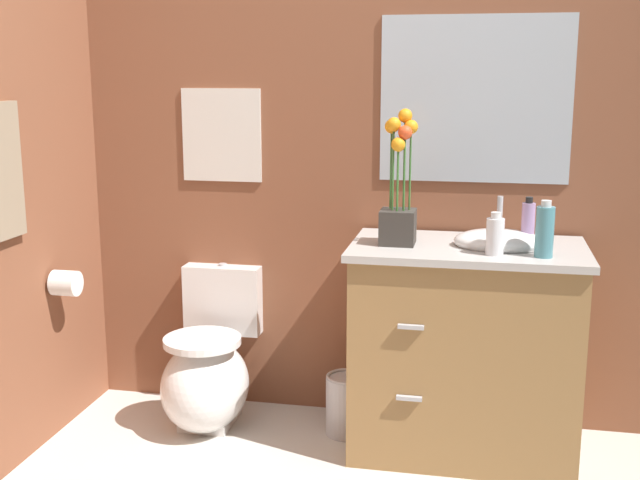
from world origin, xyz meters
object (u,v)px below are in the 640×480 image
(flower_vase, at_px, (399,197))
(toilet_paper_roll, at_px, (66,283))
(trash_bin, at_px, (346,404))
(toilet, at_px, (208,373))
(soap_bottle, at_px, (545,231))
(hand_wash_bottle, at_px, (495,236))
(vanity_cabinet, at_px, (465,347))
(wall_mirror, at_px, (475,100))
(wall_poster, at_px, (222,135))
(lotion_bottle, at_px, (528,224))

(flower_vase, distance_m, toilet_paper_roll, 1.47)
(flower_vase, relative_size, trash_bin, 1.99)
(toilet, bearing_deg, trash_bin, 1.92)
(soap_bottle, bearing_deg, trash_bin, 165.81)
(toilet, relative_size, toilet_paper_roll, 6.27)
(hand_wash_bottle, bearing_deg, flower_vase, 162.27)
(vanity_cabinet, relative_size, hand_wash_bottle, 6.45)
(toilet_paper_roll, bearing_deg, wall_mirror, 15.40)
(vanity_cabinet, bearing_deg, trash_bin, 174.63)
(soap_bottle, distance_m, wall_poster, 1.51)
(hand_wash_bottle, distance_m, wall_mirror, 0.67)
(wall_poster, bearing_deg, toilet_paper_roll, -140.34)
(soap_bottle, height_order, wall_mirror, wall_mirror)
(vanity_cabinet, bearing_deg, toilet_paper_roll, -174.25)
(toilet, xyz_separation_m, wall_poster, (-0.00, 0.27, 1.04))
(toilet, height_order, flower_vase, flower_vase)
(toilet, xyz_separation_m, lotion_bottle, (1.35, -0.01, 0.73))
(hand_wash_bottle, relative_size, wall_mirror, 0.21)
(toilet, distance_m, lotion_bottle, 1.54)
(wall_mirror, bearing_deg, lotion_bottle, -50.47)
(vanity_cabinet, distance_m, toilet_paper_roll, 1.71)
(wall_poster, relative_size, toilet_paper_roll, 3.81)
(hand_wash_bottle, distance_m, wall_poster, 1.34)
(lotion_bottle, distance_m, wall_poster, 1.42)
(toilet, relative_size, soap_bottle, 3.20)
(vanity_cabinet, xyz_separation_m, toilet_paper_roll, (-1.69, -0.17, 0.23))
(lotion_bottle, bearing_deg, hand_wash_bottle, -127.57)
(toilet, bearing_deg, toilet_paper_roll, -160.66)
(lotion_bottle, xyz_separation_m, wall_mirror, (-0.23, 0.28, 0.48))
(lotion_bottle, height_order, trash_bin, lotion_bottle)
(vanity_cabinet, bearing_deg, wall_mirror, 90.52)
(lotion_bottle, distance_m, wall_mirror, 0.60)
(wall_poster, distance_m, wall_mirror, 1.14)
(lotion_bottle, bearing_deg, toilet_paper_roll, -174.40)
(trash_bin, bearing_deg, wall_mirror, 26.23)
(trash_bin, bearing_deg, lotion_bottle, -2.34)
(vanity_cabinet, relative_size, toilet_paper_roll, 9.66)
(flower_vase, relative_size, wall_mirror, 0.68)
(hand_wash_bottle, bearing_deg, toilet, 171.84)
(hand_wash_bottle, bearing_deg, trash_bin, 161.86)
(lotion_bottle, bearing_deg, flower_vase, -174.97)
(vanity_cabinet, distance_m, soap_bottle, 0.62)
(toilet_paper_roll, bearing_deg, lotion_bottle, 5.60)
(trash_bin, relative_size, wall_poster, 0.65)
(flower_vase, xyz_separation_m, lotion_bottle, (0.51, 0.04, -0.10))
(soap_bottle, bearing_deg, flower_vase, 167.68)
(toilet, xyz_separation_m, soap_bottle, (1.41, -0.18, 0.74))
(wall_poster, bearing_deg, trash_bin, -21.54)
(lotion_bottle, bearing_deg, soap_bottle, -72.59)
(lotion_bottle, distance_m, trash_bin, 1.11)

